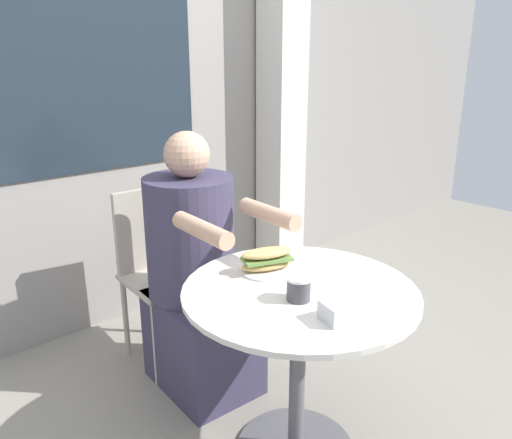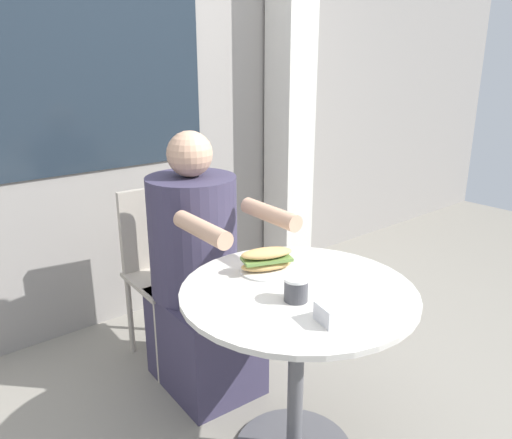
{
  "view_description": "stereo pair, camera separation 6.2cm",
  "coord_description": "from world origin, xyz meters",
  "px_view_note": "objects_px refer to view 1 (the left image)",
  "views": [
    {
      "loc": [
        -1.18,
        -1.1,
        1.48
      ],
      "look_at": [
        0.0,
        0.23,
        0.91
      ],
      "focal_mm": 35.0,
      "sensor_mm": 36.0,
      "label": 1
    },
    {
      "loc": [
        -1.14,
        -1.14,
        1.48
      ],
      "look_at": [
        0.0,
        0.23,
        0.91
      ],
      "focal_mm": 35.0,
      "sensor_mm": 36.0,
      "label": 2
    }
  ],
  "objects_px": {
    "seated_diner": "(197,283)",
    "drink_cup": "(299,288)",
    "diner_chair": "(158,259)",
    "sandwich_on_plate": "(267,261)",
    "cafe_table": "(299,333)"
  },
  "relations": [
    {
      "from": "cafe_table",
      "to": "seated_diner",
      "type": "bearing_deg",
      "value": 90.91
    },
    {
      "from": "seated_diner",
      "to": "drink_cup",
      "type": "distance_m",
      "value": 0.73
    },
    {
      "from": "sandwich_on_plate",
      "to": "cafe_table",
      "type": "bearing_deg",
      "value": -94.75
    },
    {
      "from": "seated_diner",
      "to": "sandwich_on_plate",
      "type": "bearing_deg",
      "value": 96.62
    },
    {
      "from": "seated_diner",
      "to": "diner_chair",
      "type": "bearing_deg",
      "value": -87.96
    },
    {
      "from": "cafe_table",
      "to": "drink_cup",
      "type": "distance_m",
      "value": 0.24
    },
    {
      "from": "diner_chair",
      "to": "seated_diner",
      "type": "bearing_deg",
      "value": 92.04
    },
    {
      "from": "diner_chair",
      "to": "drink_cup",
      "type": "distance_m",
      "value": 1.06
    },
    {
      "from": "diner_chair",
      "to": "seated_diner",
      "type": "relative_size",
      "value": 0.73
    },
    {
      "from": "drink_cup",
      "to": "seated_diner",
      "type": "bearing_deg",
      "value": 85.22
    },
    {
      "from": "cafe_table",
      "to": "drink_cup",
      "type": "xyz_separation_m",
      "value": [
        -0.07,
        -0.06,
        0.22
      ]
    },
    {
      "from": "diner_chair",
      "to": "sandwich_on_plate",
      "type": "height_order",
      "value": "diner_chair"
    },
    {
      "from": "cafe_table",
      "to": "drink_cup",
      "type": "relative_size",
      "value": 9.9
    },
    {
      "from": "sandwich_on_plate",
      "to": "drink_cup",
      "type": "bearing_deg",
      "value": -108.65
    },
    {
      "from": "seated_diner",
      "to": "sandwich_on_plate",
      "type": "height_order",
      "value": "seated_diner"
    }
  ]
}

